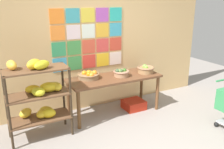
% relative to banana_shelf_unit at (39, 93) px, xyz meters
% --- Properties ---
extents(back_wall_with_art, '(5.03, 0.07, 2.82)m').
position_rel_banana_shelf_unit_xyz_m(back_wall_with_art, '(1.18, 0.68, 0.69)').
color(back_wall_with_art, tan).
rests_on(back_wall_with_art, ground).
extents(banana_shelf_unit, '(0.92, 0.48, 1.25)m').
position_rel_banana_shelf_unit_xyz_m(banana_shelf_unit, '(0.00, 0.00, 0.00)').
color(banana_shelf_unit, '#332618').
rests_on(banana_shelf_unit, ground).
extents(display_table, '(1.71, 0.66, 0.71)m').
position_rel_banana_shelf_unit_xyz_m(display_table, '(1.38, 0.20, -0.09)').
color(display_table, brown).
rests_on(display_table, ground).
extents(fruit_basket_back_right, '(0.30, 0.30, 0.14)m').
position_rel_banana_shelf_unit_xyz_m(fruit_basket_back_right, '(1.51, 0.17, 0.06)').
color(fruit_basket_back_right, '#A77C59').
rests_on(fruit_basket_back_right, display_table).
extents(fruit_basket_centre, '(0.32, 0.32, 0.16)m').
position_rel_banana_shelf_unit_xyz_m(fruit_basket_centre, '(2.03, 0.14, 0.06)').
color(fruit_basket_centre, '#9B754B').
rests_on(fruit_basket_centre, display_table).
extents(fruit_basket_left, '(0.39, 0.39, 0.14)m').
position_rel_banana_shelf_unit_xyz_m(fruit_basket_left, '(0.93, 0.32, 0.05)').
color(fruit_basket_left, '#8D6C4A').
rests_on(fruit_basket_left, display_table).
extents(produce_crate_under_table, '(0.39, 0.36, 0.17)m').
position_rel_banana_shelf_unit_xyz_m(produce_crate_under_table, '(1.80, 0.17, -0.64)').
color(produce_crate_under_table, red).
rests_on(produce_crate_under_table, ground).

